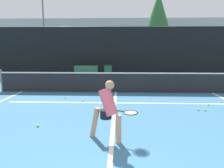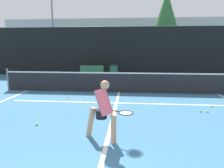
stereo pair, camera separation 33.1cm
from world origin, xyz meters
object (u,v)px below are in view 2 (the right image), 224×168
courtside_bench (92,71)px  trash_bin (114,71)px  parked_car (111,64)px  player_practicing (103,108)px

courtside_bench → trash_bin: bearing=-1.8°
courtside_bench → trash_bin: 1.52m
parked_car → trash_bin: bearing=-82.1°
trash_bin → parked_car: parked_car is taller
trash_bin → player_practicing: bearing=-86.8°
courtside_bench → parked_car: (0.82, 5.13, 0.08)m
parked_car → player_practicing: bearing=-85.1°
trash_bin → parked_car: (-0.70, 5.03, 0.08)m
courtside_bench → trash_bin: trash_bin is taller
trash_bin → parked_car: bearing=97.9°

